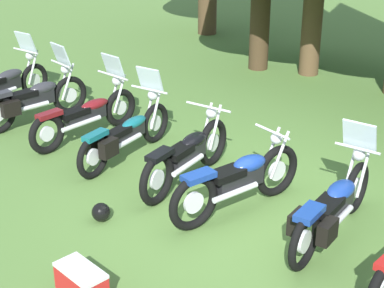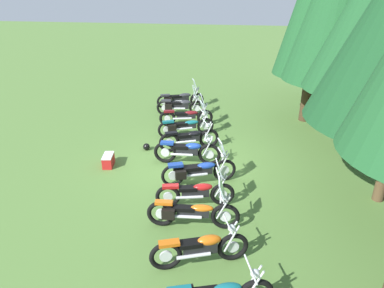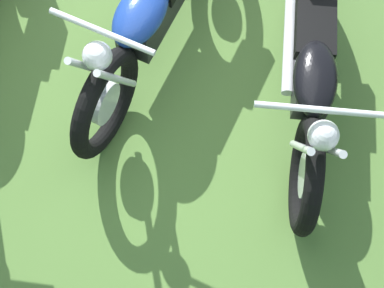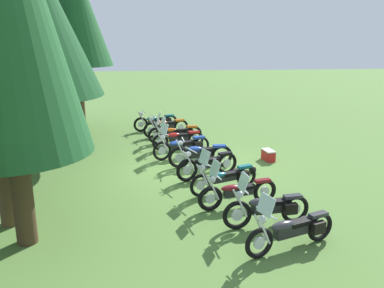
# 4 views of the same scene
# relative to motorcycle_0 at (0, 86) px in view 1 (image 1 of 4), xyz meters

# --- Properties ---
(ground_plane) EXTENTS (80.00, 80.00, 0.00)m
(ground_plane) POSITION_rel_motorcycle_0_xyz_m (5.66, 1.35, -0.45)
(ground_plane) COLOR #547A38
(motorcycle_0) EXTENTS (1.02, 2.19, 1.35)m
(motorcycle_0) POSITION_rel_motorcycle_0_xyz_m (0.00, 0.00, 0.00)
(motorcycle_0) COLOR black
(motorcycle_0) RESTS_ON ground_plane
(motorcycle_1) EXTENTS (0.69, 2.19, 1.37)m
(motorcycle_1) POSITION_rel_motorcycle_0_xyz_m (1.10, 0.21, 0.01)
(motorcycle_1) COLOR black
(motorcycle_1) RESTS_ON ground_plane
(motorcycle_2) EXTENTS (0.83, 2.24, 1.35)m
(motorcycle_2) POSITION_rel_motorcycle_0_xyz_m (2.25, 0.70, -0.02)
(motorcycle_2) COLOR black
(motorcycle_2) RESTS_ON ground_plane
(motorcycle_3) EXTENTS (1.06, 2.13, 1.35)m
(motorcycle_3) POSITION_rel_motorcycle_0_xyz_m (3.35, 0.81, -0.01)
(motorcycle_3) COLOR black
(motorcycle_3) RESTS_ON ground_plane
(motorcycle_4) EXTENTS (1.06, 2.10, 1.02)m
(motorcycle_4) POSITION_rel_motorcycle_0_xyz_m (4.57, 1.17, 0.00)
(motorcycle_4) COLOR black
(motorcycle_4) RESTS_ON ground_plane
(motorcycle_5) EXTENTS (0.64, 2.25, 1.04)m
(motorcycle_5) POSITION_rel_motorcycle_0_xyz_m (5.65, 1.26, 0.02)
(motorcycle_5) COLOR black
(motorcycle_5) RESTS_ON ground_plane
(motorcycle_6) EXTENTS (1.02, 2.20, 1.37)m
(motorcycle_6) POSITION_rel_motorcycle_0_xyz_m (6.86, 1.78, 0.02)
(motorcycle_6) COLOR black
(motorcycle_6) RESTS_ON ground_plane
(picnic_cooler) EXTENTS (0.65, 0.40, 0.40)m
(picnic_cooler) POSITION_rel_motorcycle_0_xyz_m (6.17, -1.32, -0.25)
(picnic_cooler) COLOR red
(picnic_cooler) RESTS_ON ground_plane
(dropped_helmet) EXTENTS (0.25, 0.25, 0.25)m
(dropped_helmet) POSITION_rel_motorcycle_0_xyz_m (4.82, -0.38, -0.33)
(dropped_helmet) COLOR black
(dropped_helmet) RESTS_ON ground_plane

